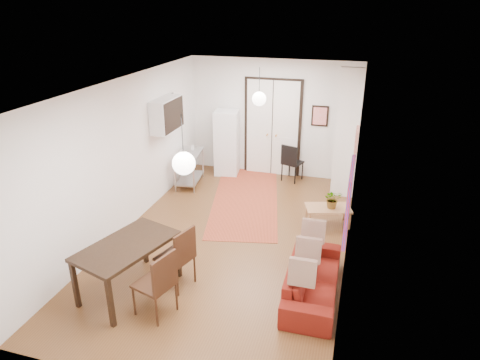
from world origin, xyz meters
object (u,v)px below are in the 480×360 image
(dining_chair_near, at_px, (177,248))
(coffee_table, at_px, (328,210))
(kitchen_counter, at_px, (189,165))
(sofa, at_px, (313,279))
(fridge, at_px, (227,143))
(dining_chair_far, at_px, (157,274))
(black_side_chair, at_px, (293,158))
(dining_table, at_px, (127,250))

(dining_chair_near, bearing_deg, coffee_table, 157.25)
(kitchen_counter, bearing_deg, sofa, -52.87)
(sofa, bearing_deg, coffee_table, -0.92)
(dining_chair_near, bearing_deg, fridge, -154.73)
(sofa, height_order, coffee_table, sofa)
(dining_chair_far, bearing_deg, black_side_chair, -173.80)
(fridge, bearing_deg, black_side_chair, -4.96)
(black_side_chair, bearing_deg, fridge, 22.30)
(dining_chair_near, bearing_deg, sofa, 113.84)
(dining_chair_near, bearing_deg, dining_table, -35.90)
(kitchen_counter, xyz_separation_m, dining_table, (0.72, -4.12, 0.24))
(dining_chair_near, distance_m, black_side_chair, 4.83)
(dining_table, bearing_deg, kitchen_counter, 99.92)
(dining_table, bearing_deg, fridge, 90.85)
(coffee_table, relative_size, fridge, 0.59)
(fridge, distance_m, dining_chair_near, 4.68)
(sofa, distance_m, fridge, 5.21)
(dining_table, distance_m, dining_chair_near, 0.77)
(dining_chair_far, bearing_deg, kitchen_counter, -146.21)
(kitchen_counter, height_order, dining_chair_far, dining_chair_far)
(kitchen_counter, relative_size, fridge, 0.67)
(coffee_table, height_order, kitchen_counter, kitchen_counter)
(dining_chair_far, relative_size, black_side_chair, 1.08)
(coffee_table, height_order, fridge, fridge)
(coffee_table, bearing_deg, sofa, -90.07)
(fridge, height_order, dining_table, fridge)
(fridge, relative_size, dining_chair_far, 1.60)
(sofa, bearing_deg, dining_table, 103.83)
(sofa, xyz_separation_m, coffee_table, (0.00, 2.28, 0.06))
(dining_table, distance_m, dining_chair_far, 0.66)
(dining_chair_far, bearing_deg, sofa, 131.35)
(sofa, bearing_deg, fridge, 31.61)
(fridge, height_order, dining_chair_far, fridge)
(coffee_table, height_order, dining_chair_near, dining_chair_near)
(sofa, relative_size, dining_chair_near, 1.83)
(fridge, xyz_separation_m, dining_chair_near, (0.68, -4.62, -0.23))
(dining_table, bearing_deg, coffee_table, 47.86)
(dining_chair_near, height_order, dining_chair_far, same)
(kitchen_counter, xyz_separation_m, black_side_chair, (2.35, 1.05, 0.05))
(fridge, bearing_deg, kitchen_counter, -131.88)
(coffee_table, xyz_separation_m, dining_chair_far, (-2.11, -3.24, 0.26))
(sofa, relative_size, fridge, 1.14)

